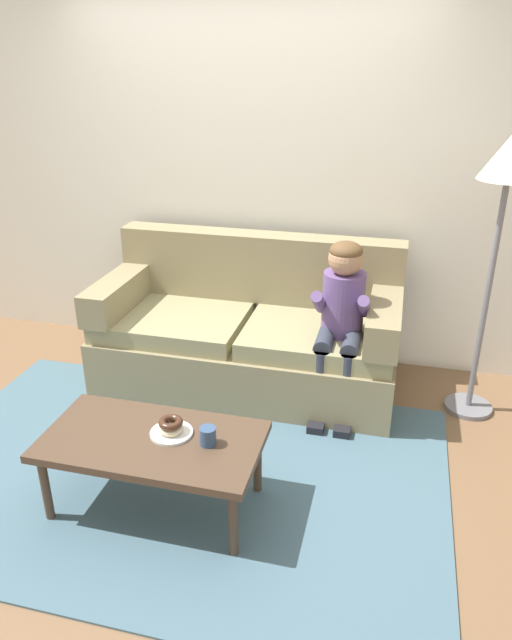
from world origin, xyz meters
TOP-DOWN VIEW (x-y plane):
  - ground at (0.00, 0.00)m, footprint 10.00×10.00m
  - wall_back at (0.00, 1.40)m, footprint 8.00×0.10m
  - area_rug at (0.00, -0.25)m, footprint 2.93×1.95m
  - couch at (0.13, 0.85)m, footprint 2.00×0.90m
  - coffee_table at (0.01, -0.51)m, footprint 1.07×0.57m
  - person_child at (0.77, 0.64)m, footprint 0.34×0.58m
  - plate at (0.09, -0.46)m, footprint 0.21×0.21m
  - donut at (0.09, -0.46)m, footprint 0.12×0.12m
  - donut_second at (0.09, -0.46)m, footprint 0.12×0.12m
  - mug at (0.29, -0.49)m, footprint 0.08×0.08m
  - toy_controller at (-0.50, 0.06)m, footprint 0.23×0.09m
  - floor_lamp at (1.62, 0.83)m, footprint 0.33×0.33m

SIDE VIEW (x-z plane):
  - ground at x=0.00m, z-range 0.00..0.00m
  - area_rug at x=0.00m, z-range 0.00..0.01m
  - toy_controller at x=-0.50m, z-range 0.00..0.05m
  - couch at x=0.13m, z-range -0.14..0.84m
  - coffee_table at x=0.01m, z-range 0.16..0.58m
  - plate at x=0.09m, z-range 0.41..0.43m
  - donut at x=0.09m, z-range 0.43..0.46m
  - mug at x=0.29m, z-range 0.41..0.50m
  - donut_second at x=0.09m, z-range 0.46..0.50m
  - person_child at x=0.77m, z-range 0.12..1.22m
  - wall_back at x=0.00m, z-range 0.00..2.80m
  - floor_lamp at x=1.62m, z-range 0.56..2.30m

